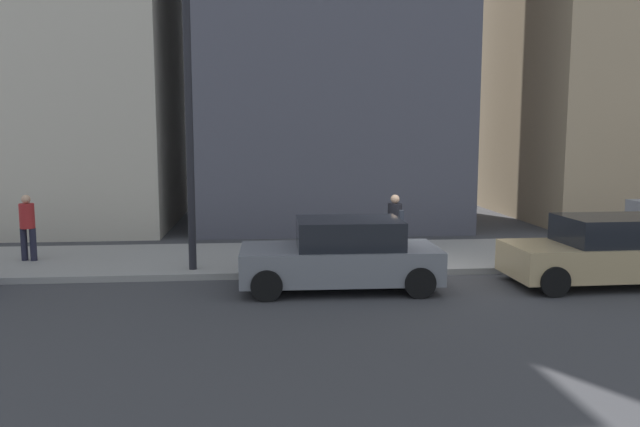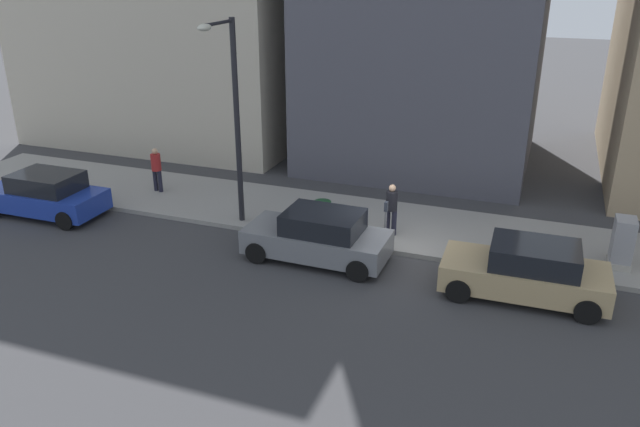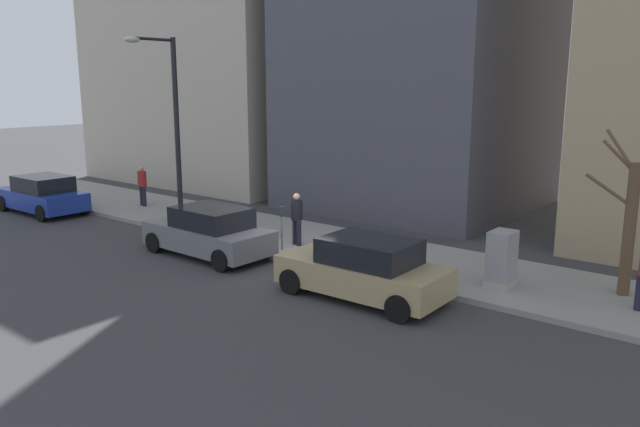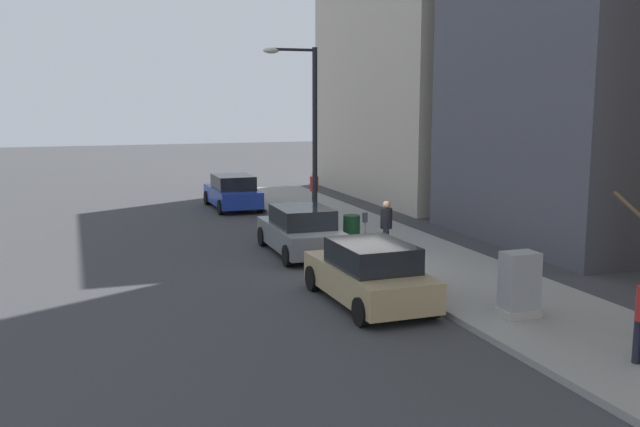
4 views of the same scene
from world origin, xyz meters
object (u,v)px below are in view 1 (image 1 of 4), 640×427
object	(u,v)px
trash_bin	(308,246)
pedestrian_midblock	(395,223)
parking_meter	(401,232)
pedestrian_far_corner	(27,224)
parked_car_grey	(342,255)
streetlamp	(187,102)
parked_car_tan	(606,252)

from	to	relation	value
trash_bin	pedestrian_midblock	world-z (taller)	pedestrian_midblock
parking_meter	pedestrian_far_corner	xyz separation A→B (m)	(1.50, 9.15, 0.11)
parked_car_grey	pedestrian_midblock	size ratio (longest dim) A/B	2.55
parked_car_grey	streetlamp	xyz separation A→B (m)	(1.33, 3.33, 3.28)
pedestrian_midblock	pedestrian_far_corner	distance (m)	9.18
parked_car_tan	parking_meter	size ratio (longest dim) A/B	3.14
trash_bin	streetlamp	bearing A→B (deg)	102.70
parking_meter	parked_car_tan	bearing A→B (deg)	-111.35
parked_car_grey	parking_meter	bearing A→B (deg)	-46.26
parking_meter	pedestrian_far_corner	size ratio (longest dim) A/B	0.81
pedestrian_midblock	trash_bin	bearing A→B (deg)	-155.21
parked_car_tan	parking_meter	bearing A→B (deg)	67.49
parked_car_grey	pedestrian_far_corner	size ratio (longest dim) A/B	2.55
streetlamp	pedestrian_far_corner	xyz separation A→B (m)	(1.66, 4.21, -2.93)
parked_car_grey	pedestrian_far_corner	xyz separation A→B (m)	(2.99, 7.54, 0.35)
streetlamp	trash_bin	bearing A→B (deg)	-77.30
pedestrian_far_corner	parked_car_grey	bearing A→B (deg)	168.84
pedestrian_far_corner	pedestrian_midblock	bearing A→B (deg)	-174.47
pedestrian_far_corner	parking_meter	bearing A→B (deg)	-178.78
parked_car_grey	trash_bin	world-z (taller)	parked_car_grey
parked_car_tan	parked_car_grey	bearing A→B (deg)	87.36
trash_bin	parking_meter	bearing A→B (deg)	-101.53
parked_car_tan	streetlamp	xyz separation A→B (m)	(1.48, 9.16, 3.28)
parked_car_grey	pedestrian_far_corner	world-z (taller)	pedestrian_far_corner
parking_meter	parked_car_grey	bearing A→B (deg)	132.85
parking_meter	pedestrian_far_corner	bearing A→B (deg)	80.72
streetlamp	parked_car_tan	bearing A→B (deg)	-99.18
parked_car_grey	streetlamp	size ratio (longest dim) A/B	0.65
parked_car_grey	trash_bin	size ratio (longest dim) A/B	4.70
parking_meter	streetlamp	distance (m)	5.81
parking_meter	streetlamp	size ratio (longest dim) A/B	0.21
parking_meter	trash_bin	xyz separation A→B (m)	(0.45, 2.21, -0.38)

